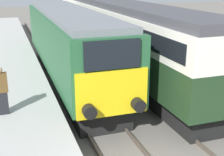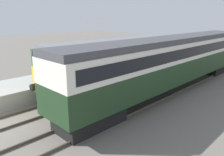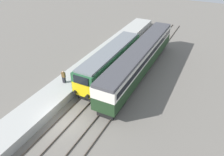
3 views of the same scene
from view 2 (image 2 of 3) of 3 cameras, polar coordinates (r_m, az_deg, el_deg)
platform_left at (r=18.70m, az=-10.11°, el=-0.12°), size 3.50×50.00×1.02m
rails_near_track at (r=14.65m, az=-12.15°, el=-6.48°), size 1.51×60.00×0.14m
rails_far_track at (r=12.15m, az=-3.15°, el=-10.87°), size 1.50×60.00×0.14m
locomotive at (r=17.53m, az=2.79°, el=4.61°), size 2.70×14.33×3.86m
passenger_carriage at (r=17.17m, az=15.96°, el=4.99°), size 2.75×20.91×4.12m
person_on_platform at (r=17.00m, az=-19.17°, el=2.30°), size 0.44×0.26×1.65m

